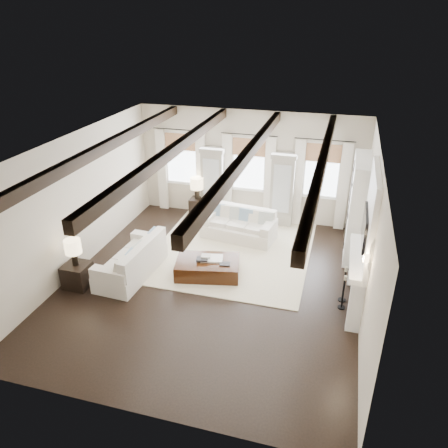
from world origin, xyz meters
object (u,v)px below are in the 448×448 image
(sofa_back, at_px, (240,226))
(side_table_front, at_px, (78,275))
(side_table_back, at_px, (197,208))
(sofa_left, at_px, (133,262))
(ottoman, at_px, (208,268))

(sofa_back, relative_size, side_table_front, 3.70)
(side_table_front, bearing_deg, sofa_back, 48.17)
(sofa_back, relative_size, side_table_back, 3.26)
(sofa_left, relative_size, ottoman, 1.41)
(sofa_left, xyz_separation_m, ottoman, (1.67, 0.46, -0.16))
(sofa_back, distance_m, sofa_left, 3.17)
(sofa_left, distance_m, ottoman, 1.74)
(ottoman, height_order, side_table_back, side_table_back)
(side_table_back, bearing_deg, ottoman, -66.94)
(side_table_back, bearing_deg, sofa_back, -30.08)
(sofa_back, distance_m, side_table_back, 1.75)
(sofa_back, bearing_deg, sofa_left, -127.47)
(ottoman, bearing_deg, side_table_front, -167.37)
(ottoman, bearing_deg, side_table_back, 101.16)
(side_table_back, bearing_deg, sofa_left, -96.97)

